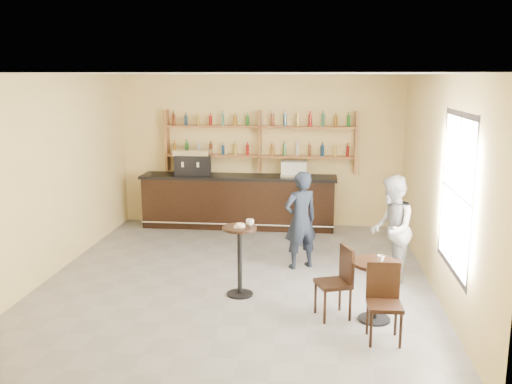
# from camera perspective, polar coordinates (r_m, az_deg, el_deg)

# --- Properties ---
(floor) EXTENTS (7.00, 7.00, 0.00)m
(floor) POSITION_cam_1_polar(r_m,az_deg,el_deg) (9.20, -1.80, -8.63)
(floor) COLOR slate
(floor) RESTS_ON ground
(ceiling) EXTENTS (7.00, 7.00, 0.00)m
(ceiling) POSITION_cam_1_polar(r_m,az_deg,el_deg) (8.63, -1.94, 11.73)
(ceiling) COLOR white
(ceiling) RESTS_ON wall_back
(wall_back) EXTENTS (7.00, 0.00, 7.00)m
(wall_back) POSITION_cam_1_polar(r_m,az_deg,el_deg) (12.21, 0.45, 4.15)
(wall_back) COLOR #F8D98C
(wall_back) RESTS_ON floor
(wall_front) EXTENTS (7.00, 0.00, 7.00)m
(wall_front) POSITION_cam_1_polar(r_m,az_deg,el_deg) (5.43, -7.09, -5.37)
(wall_front) COLOR #F8D98C
(wall_front) RESTS_ON floor
(wall_left) EXTENTS (0.00, 7.00, 7.00)m
(wall_left) POSITION_cam_1_polar(r_m,az_deg,el_deg) (9.66, -19.78, 1.50)
(wall_left) COLOR #F8D98C
(wall_left) RESTS_ON floor
(wall_right) EXTENTS (0.00, 7.00, 7.00)m
(wall_right) POSITION_cam_1_polar(r_m,az_deg,el_deg) (8.87, 17.70, 0.79)
(wall_right) COLOR #F8D98C
(wall_right) RESTS_ON floor
(window_pane) EXTENTS (0.00, 2.00, 2.00)m
(window_pane) POSITION_cam_1_polar(r_m,az_deg,el_deg) (7.70, 19.42, -0.13)
(window_pane) COLOR white
(window_pane) RESTS_ON wall_right
(window_frame) EXTENTS (0.04, 1.70, 2.10)m
(window_frame) POSITION_cam_1_polar(r_m,az_deg,el_deg) (7.70, 19.38, -0.13)
(window_frame) COLOR black
(window_frame) RESTS_ON wall_right
(shelf_unit) EXTENTS (4.00, 0.26, 1.40)m
(shelf_unit) POSITION_cam_1_polar(r_m,az_deg,el_deg) (12.06, 0.39, 5.06)
(shelf_unit) COLOR brown
(shelf_unit) RESTS_ON wall_back
(liquor_bottles) EXTENTS (3.68, 0.10, 1.00)m
(liquor_bottles) POSITION_cam_1_polar(r_m,az_deg,el_deg) (12.04, 0.39, 5.87)
(liquor_bottles) COLOR #8C5919
(liquor_bottles) RESTS_ON shelf_unit
(bar_counter) EXTENTS (4.12, 0.80, 1.11)m
(bar_counter) POSITION_cam_1_polar(r_m,az_deg,el_deg) (12.10, -1.76, -0.94)
(bar_counter) COLOR black
(bar_counter) RESTS_ON floor
(espresso_machine) EXTENTS (0.82, 0.60, 0.54)m
(espresso_machine) POSITION_cam_1_polar(r_m,az_deg,el_deg) (12.12, -6.33, 2.99)
(espresso_machine) COLOR black
(espresso_machine) RESTS_ON bar_counter
(pastry_case) EXTENTS (0.59, 0.50, 0.33)m
(pastry_case) POSITION_cam_1_polar(r_m,az_deg,el_deg) (11.86, 3.85, 2.33)
(pastry_case) COLOR silver
(pastry_case) RESTS_ON bar_counter
(pedestal_table) EXTENTS (0.51, 0.51, 1.04)m
(pedestal_table) POSITION_cam_1_polar(r_m,az_deg,el_deg) (8.37, -1.64, -6.94)
(pedestal_table) COLOR black
(pedestal_table) RESTS_ON floor
(napkin) EXTENTS (0.17, 0.17, 0.00)m
(napkin) POSITION_cam_1_polar(r_m,az_deg,el_deg) (8.22, -1.66, -3.49)
(napkin) COLOR white
(napkin) RESTS_ON pedestal_table
(donut) EXTENTS (0.16, 0.16, 0.05)m
(donut) POSITION_cam_1_polar(r_m,az_deg,el_deg) (8.20, -1.60, -3.33)
(donut) COLOR #E7A054
(donut) RESTS_ON napkin
(cup_pedestal) EXTENTS (0.15, 0.15, 0.09)m
(cup_pedestal) POSITION_cam_1_polar(r_m,az_deg,el_deg) (8.28, -0.61, -3.05)
(cup_pedestal) COLOR white
(cup_pedestal) RESTS_ON pedestal_table
(man_main) EXTENTS (0.72, 0.64, 1.64)m
(man_main) POSITION_cam_1_polar(r_m,az_deg,el_deg) (9.49, 4.47, -2.82)
(man_main) COLOR black
(man_main) RESTS_ON floor
(cafe_table) EXTENTS (0.75, 0.75, 0.81)m
(cafe_table) POSITION_cam_1_polar(r_m,az_deg,el_deg) (7.73, 11.84, -9.69)
(cafe_table) COLOR black
(cafe_table) RESTS_ON floor
(cup_cafe) EXTENTS (0.10, 0.10, 0.09)m
(cup_cafe) POSITION_cam_1_polar(r_m,az_deg,el_deg) (7.58, 12.36, -6.53)
(cup_cafe) COLOR white
(cup_cafe) RESTS_ON cafe_table
(chair_west) EXTENTS (0.53, 0.53, 0.96)m
(chair_west) POSITION_cam_1_polar(r_m,az_deg,el_deg) (7.71, 7.71, -8.99)
(chair_west) COLOR black
(chair_west) RESTS_ON floor
(chair_south) EXTENTS (0.42, 0.42, 0.94)m
(chair_south) POSITION_cam_1_polar(r_m,az_deg,el_deg) (7.15, 12.73, -10.92)
(chair_south) COLOR black
(chair_south) RESTS_ON floor
(patron_second) EXTENTS (0.73, 0.89, 1.69)m
(patron_second) POSITION_cam_1_polar(r_m,az_deg,el_deg) (9.07, 13.41, -3.65)
(patron_second) COLOR #9B9CA0
(patron_second) RESTS_ON floor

